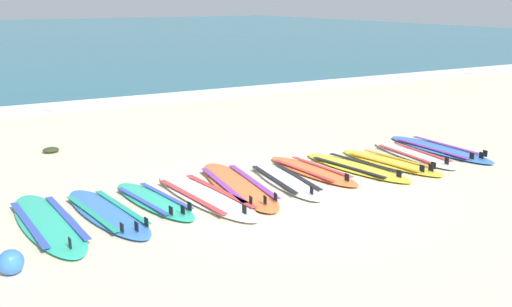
% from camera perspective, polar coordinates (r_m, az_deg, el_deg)
% --- Properties ---
extents(ground_plane, '(80.00, 80.00, 0.00)m').
position_cam_1_polar(ground_plane, '(8.77, 2.59, -3.53)').
color(ground_plane, beige).
extents(wave_foam_strip, '(80.00, 0.89, 0.11)m').
position_cam_1_polar(wave_foam_strip, '(16.18, -13.57, 4.63)').
color(wave_foam_strip, white).
rests_on(wave_foam_strip, ground).
extents(surfboard_0, '(0.70, 2.52, 0.18)m').
position_cam_1_polar(surfboard_0, '(7.89, -18.82, -6.15)').
color(surfboard_0, '#2DB793').
rests_on(surfboard_0, ground).
extents(surfboard_1, '(0.79, 2.30, 0.18)m').
position_cam_1_polar(surfboard_1, '(8.04, -13.72, -5.37)').
color(surfboard_1, '#3875CC').
rests_on(surfboard_1, ground).
extents(surfboard_2, '(0.73, 2.01, 0.18)m').
position_cam_1_polar(surfboard_2, '(8.37, -9.49, -4.35)').
color(surfboard_2, '#2DB793').
rests_on(surfboard_2, ground).
extents(surfboard_3, '(0.82, 2.55, 0.18)m').
position_cam_1_polar(surfboard_3, '(8.49, -4.76, -3.94)').
color(surfboard_3, white).
rests_on(surfboard_3, ground).
extents(surfboard_4, '(0.99, 2.64, 0.18)m').
position_cam_1_polar(surfboard_4, '(8.92, -1.69, -2.97)').
color(surfboard_4, orange).
rests_on(surfboard_4, ground).
extents(surfboard_5, '(0.81, 2.19, 0.18)m').
position_cam_1_polar(surfboard_5, '(9.18, 2.77, -2.48)').
color(surfboard_5, silver).
rests_on(surfboard_5, ground).
extents(surfboard_6, '(0.66, 2.09, 0.18)m').
position_cam_1_polar(surfboard_6, '(9.69, 5.26, -1.61)').
color(surfboard_6, orange).
rests_on(surfboard_6, ground).
extents(surfboard_7, '(0.86, 2.25, 0.18)m').
position_cam_1_polar(surfboard_7, '(9.97, 9.34, -1.28)').
color(surfboard_7, yellow).
rests_on(surfboard_7, ground).
extents(surfboard_8, '(0.78, 2.12, 0.18)m').
position_cam_1_polar(surfboard_8, '(10.36, 12.41, -0.82)').
color(surfboard_8, yellow).
rests_on(surfboard_8, ground).
extents(surfboard_9, '(0.68, 2.09, 0.18)m').
position_cam_1_polar(surfboard_9, '(10.94, 14.50, -0.14)').
color(surfboard_9, silver).
rests_on(surfboard_9, ground).
extents(surfboard_10, '(0.60, 2.38, 0.18)m').
position_cam_1_polar(surfboard_10, '(11.50, 16.72, 0.41)').
color(surfboard_10, '#3875CC').
rests_on(surfboard_10, ground).
extents(beach_ball, '(0.26, 0.26, 0.26)m').
position_cam_1_polar(beach_ball, '(6.67, -21.90, -9.38)').
color(beach_ball, blue).
rests_on(beach_ball, ground).
extents(seaweed_clump_near_shoreline, '(0.28, 0.23, 0.10)m').
position_cam_1_polar(seaweed_clump_near_shoreline, '(11.49, -18.59, 0.31)').
color(seaweed_clump_near_shoreline, '#2D381E').
rests_on(seaweed_clump_near_shoreline, ground).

